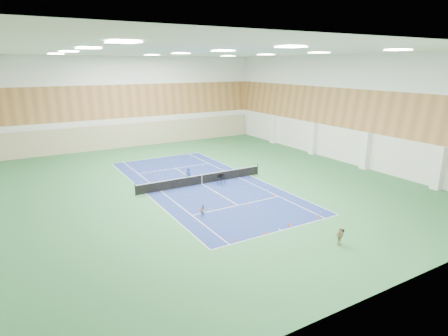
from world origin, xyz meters
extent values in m
plane|color=#2D693A|center=(0.00, 0.00, 0.00)|extent=(40.00, 40.00, 0.00)
cube|color=navy|center=(0.00, 0.00, 0.01)|extent=(10.97, 23.77, 0.01)
cube|color=#C6B793|center=(0.00, 19.75, 1.60)|extent=(35.40, 0.16, 3.20)
imported|color=#22439D|center=(-1.11, 0.64, 0.82)|extent=(0.61, 0.41, 1.65)
imported|color=gray|center=(-3.46, -7.04, 0.49)|extent=(0.50, 0.40, 0.99)
imported|color=tan|center=(1.84, -15.33, 0.59)|extent=(0.70, 0.31, 1.18)
cone|color=red|center=(-3.13, -5.87, 0.11)|extent=(0.19, 0.19, 0.21)
cone|color=#EE5F0C|center=(-0.69, -6.22, 0.09)|extent=(0.17, 0.17, 0.19)
cone|color=orange|center=(0.62, -6.70, 0.10)|extent=(0.19, 0.19, 0.20)
cone|color=#F4450C|center=(3.82, -5.96, 0.09)|extent=(0.17, 0.17, 0.19)
cone|color=#D7520B|center=(-3.53, -11.60, 0.10)|extent=(0.18, 0.18, 0.20)
cone|color=orange|center=(-1.22, -11.78, 0.12)|extent=(0.21, 0.21, 0.23)
cone|color=#FF430D|center=(0.97, -11.47, 0.11)|extent=(0.21, 0.21, 0.23)
cone|color=#FF4D0D|center=(3.94, -11.43, 0.11)|extent=(0.20, 0.20, 0.22)
camera|label=1|loc=(-15.17, -30.10, 10.94)|focal=30.00mm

